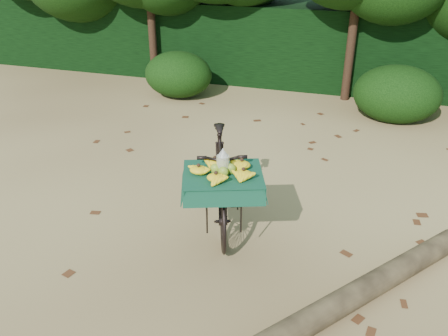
% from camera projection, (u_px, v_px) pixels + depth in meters
% --- Properties ---
extents(ground, '(80.00, 80.00, 0.00)m').
position_uv_depth(ground, '(270.00, 222.00, 6.01)').
color(ground, tan).
rests_on(ground, ground).
extents(vendor_bicycle, '(1.33, 2.06, 1.19)m').
position_uv_depth(vendor_bicycle, '(221.00, 179.00, 5.76)').
color(vendor_bicycle, black).
rests_on(vendor_bicycle, ground).
extents(fallen_log, '(2.36, 2.91, 0.25)m').
position_uv_depth(fallen_log, '(347.00, 300.00, 4.58)').
color(fallen_log, brown).
rests_on(fallen_log, ground).
extents(hedge_backdrop, '(26.00, 1.80, 1.80)m').
position_uv_depth(hedge_backdrop, '(331.00, 45.00, 10.96)').
color(hedge_backdrop, black).
rests_on(hedge_backdrop, ground).
extents(bush_clumps, '(8.80, 1.70, 0.90)m').
position_uv_depth(bush_clumps, '(343.00, 92.00, 9.33)').
color(bush_clumps, black).
rests_on(bush_clumps, ground).
extents(leaf_litter, '(7.00, 7.30, 0.01)m').
position_uv_depth(leaf_litter, '(280.00, 197.00, 6.56)').
color(leaf_litter, '#4B2814').
rests_on(leaf_litter, ground).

